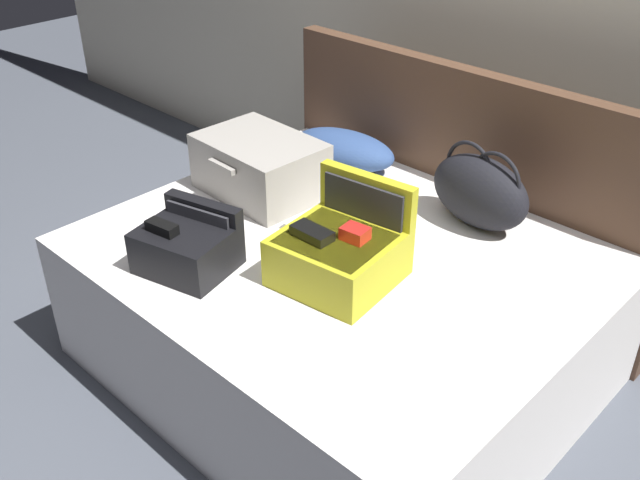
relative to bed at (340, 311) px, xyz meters
The scene contains 9 objects.
ground_plane 0.49m from the bed, 90.00° to the right, with size 12.00×12.00×0.00m, color #4C515B.
back_wall 1.61m from the bed, 90.00° to the left, with size 8.00×0.10×2.60m, color beige.
bed is the anchor object (origin of this frame).
headboard 0.85m from the bed, 90.00° to the left, with size 1.92×0.08×1.10m, color #4C3323.
hard_case_large 0.72m from the bed, 168.67° to the left, with size 0.54×0.41×0.25m.
hard_case_medium 0.44m from the bed, 49.20° to the right, with size 0.44×0.44×0.35m.
hard_case_small 0.70m from the bed, 124.81° to the right, with size 0.38×0.35×0.23m.
duffel_bag 0.74m from the bed, 63.95° to the left, with size 0.46×0.27×0.34m.
pillow_near_headboard 0.84m from the bed, 131.14° to the left, with size 0.52×0.26×0.17m, color navy.
Camera 1 is at (1.56, -1.35, 2.07)m, focal length 40.40 mm.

